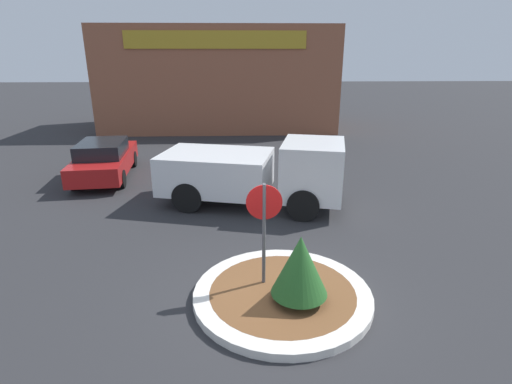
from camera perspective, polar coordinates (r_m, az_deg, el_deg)
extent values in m
plane|color=#2D2D30|center=(7.97, 3.76, -14.93)|extent=(120.00, 120.00, 0.00)
cylinder|color=silver|center=(7.93, 3.77, -14.44)|extent=(3.41, 3.41, 0.16)
cylinder|color=brown|center=(7.92, 3.77, -14.43)|extent=(2.80, 2.80, 0.16)
cylinder|color=#4C4C51|center=(7.68, 1.14, -6.73)|extent=(0.07, 0.07, 2.22)
cylinder|color=#B71414|center=(7.38, 1.18, -1.49)|extent=(0.68, 0.03, 0.68)
cylinder|color=brown|center=(7.62, 6.13, -14.58)|extent=(0.08, 0.08, 0.15)
cone|color=#235623|center=(7.28, 6.31, -10.37)|extent=(1.03, 1.03, 1.13)
cube|color=white|center=(11.93, 8.07, 3.26)|extent=(2.19, 2.51, 1.62)
cube|color=white|center=(12.47, -5.64, 2.99)|extent=(3.71, 2.96, 1.16)
cube|color=black|center=(11.84, 11.10, 4.40)|extent=(0.48, 1.90, 0.57)
cylinder|color=black|center=(13.16, 7.47, 1.35)|extent=(0.94, 0.45, 0.91)
cylinder|color=black|center=(11.18, 6.75, -1.91)|extent=(0.94, 0.45, 0.91)
cylinder|color=black|center=(13.75, -6.75, 2.18)|extent=(0.94, 0.45, 0.91)
cylinder|color=black|center=(11.88, -9.76, -0.77)|extent=(0.94, 0.45, 0.91)
cube|color=#93563D|center=(25.51, -5.25, 15.84)|extent=(13.67, 6.00, 5.92)
cube|color=#B28E23|center=(22.45, -5.82, 20.84)|extent=(9.57, 0.08, 0.90)
cube|color=#B21919|center=(16.05, -20.76, 4.03)|extent=(2.21, 4.63, 0.64)
cube|color=black|center=(15.71, -21.16, 5.82)|extent=(1.76, 2.29, 0.50)
cylinder|color=black|center=(17.61, -22.33, 4.20)|extent=(0.26, 0.65, 0.63)
cylinder|color=black|center=(17.28, -17.11, 4.53)|extent=(0.26, 0.65, 0.63)
cylinder|color=black|center=(15.04, -24.69, 1.45)|extent=(0.26, 0.65, 0.63)
cylinder|color=black|center=(14.65, -18.62, 1.79)|extent=(0.26, 0.65, 0.63)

